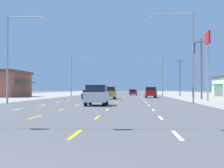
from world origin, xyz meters
TOP-DOWN VIEW (x-y plane):
  - ground_plane at (0.00, 66.00)m, footprint 572.00×572.00m
  - lane_markings at (0.00, 104.50)m, footprint 10.64×227.60m
  - signal_span_wire at (0.02, 8.73)m, footprint 25.83×0.53m
  - suv_center_turn_nearest at (0.22, 29.00)m, footprint 1.98×4.90m
  - sedan_inner_left_near at (-3.27, 50.79)m, footprint 1.80×4.50m
  - suv_center_turn_mid at (-0.10, 51.88)m, footprint 1.98×4.90m
  - suv_far_right_midfar at (6.91, 60.60)m, footprint 1.98×4.90m
  - sedan_inner_right_far at (3.75, 87.19)m, footprint 1.80×4.50m
  - hatchback_inner_right_farther at (3.27, 108.12)m, footprint 1.72×3.90m
  - box_truck_inner_left_farthest at (-3.60, 109.58)m, footprint 2.40×7.20m
  - storefront_left_row_2 at (-23.64, 67.28)m, footprint 10.60×14.65m
  - pole_sign_right_row_1 at (13.84, 43.95)m, footprint 0.24×2.74m
  - pole_sign_right_row_2 at (16.17, 69.10)m, footprint 0.24×2.33m
  - streetlight_left_row_0 at (-9.70, 33.37)m, footprint 4.39×0.26m
  - streetlight_right_row_0 at (9.63, 33.37)m, footprint 4.80×0.26m
  - streetlight_left_row_1 at (-9.65, 73.95)m, footprint 4.47×0.26m
  - streetlight_right_row_1 at (9.53, 73.95)m, footprint 5.13×0.26m
  - utility_pole_right_row_1 at (14.33, 51.01)m, footprint 2.20×0.26m
  - utility_pole_right_row_2 at (14.97, 81.81)m, footprint 2.20×0.26m

SIDE VIEW (x-z plane):
  - ground_plane at x=0.00m, z-range 0.00..0.00m
  - lane_markings at x=0.00m, z-range 0.00..0.01m
  - sedan_inner_left_near at x=-3.27m, z-range 0.03..1.49m
  - sedan_inner_right_far at x=3.75m, z-range 0.03..1.49m
  - hatchback_inner_right_farther at x=3.27m, z-range 0.01..1.55m
  - suv_center_turn_nearest at x=0.22m, z-range 0.04..2.02m
  - suv_center_turn_mid at x=-0.10m, z-range 0.04..2.02m
  - suv_far_right_midfar at x=6.91m, z-range 0.04..2.02m
  - box_truck_inner_left_farthest at x=-3.60m, z-range 0.22..3.45m
  - storefront_left_row_2 at x=-23.64m, z-range 0.03..5.40m
  - utility_pole_right_row_2 at x=14.97m, z-range 0.19..9.15m
  - utility_pole_right_row_1 at x=14.33m, z-range 0.20..9.75m
  - signal_span_wire at x=0.02m, z-range 0.77..9.51m
  - streetlight_left_row_1 at x=-9.65m, z-range 0.79..9.67m
  - streetlight_right_row_1 at x=9.53m, z-range 0.87..9.83m
  - streetlight_left_row_0 at x=-9.70m, z-range 0.80..10.62m
  - streetlight_right_row_0 at x=9.63m, z-range 0.85..10.76m
  - pole_sign_right_row_1 at x=13.84m, z-range 2.68..12.09m
  - pole_sign_right_row_2 at x=16.17m, z-range 2.98..13.98m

